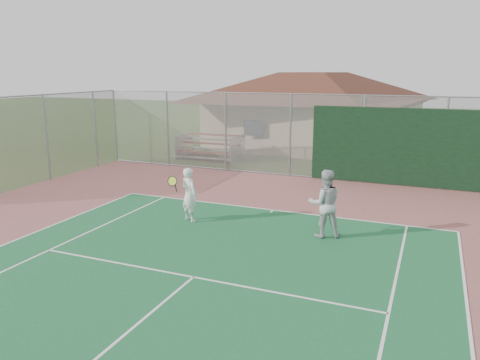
# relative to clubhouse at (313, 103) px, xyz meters

# --- Properties ---
(back_fence) EXTENTS (20.08, 0.11, 3.53)m
(back_fence) POSITION_rel_clubhouse_xyz_m (4.12, -7.87, -0.95)
(back_fence) COLOR gray
(back_fence) RESTS_ON ground
(side_fence_left) EXTENTS (0.08, 9.00, 3.50)m
(side_fence_left) POSITION_rel_clubhouse_xyz_m (-7.99, -12.34, -0.87)
(side_fence_left) COLOR gray
(side_fence_left) RESTS_ON ground
(clubhouse) EXTENTS (12.93, 9.53, 5.16)m
(clubhouse) POSITION_rel_clubhouse_xyz_m (0.00, 0.00, 0.00)
(clubhouse) COLOR tan
(clubhouse) RESTS_ON ground
(bleachers) EXTENTS (3.29, 2.05, 1.20)m
(bleachers) POSITION_rel_clubhouse_xyz_m (-3.99, -5.41, -1.98)
(bleachers) COLOR maroon
(bleachers) RESTS_ON ground
(player_white_front) EXTENTS (0.91, 0.71, 1.63)m
(player_white_front) POSITION_rel_clubhouse_xyz_m (0.02, -14.97, -1.79)
(player_white_front) COLOR white
(player_white_front) RESTS_ON ground
(player_grey_back) EXTENTS (1.11, 1.01, 1.86)m
(player_grey_back) POSITION_rel_clubhouse_xyz_m (4.07, -14.76, -1.69)
(player_grey_back) COLOR #B0B3B5
(player_grey_back) RESTS_ON ground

